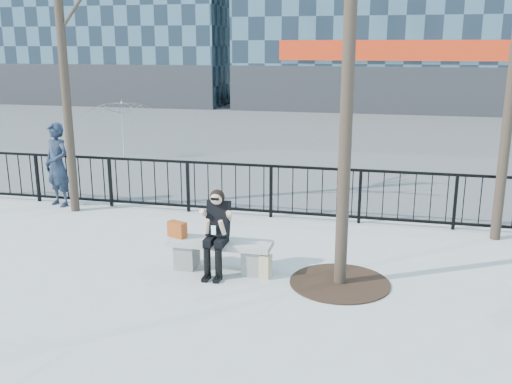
# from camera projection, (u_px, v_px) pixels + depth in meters

# --- Properties ---
(ground) EXTENTS (120.00, 120.00, 0.00)m
(ground) POSITION_uv_depth(u_px,v_px,m) (220.00, 270.00, 9.04)
(ground) COLOR #A2A29D
(ground) RESTS_ON ground
(street_surface) EXTENTS (60.00, 23.00, 0.01)m
(street_surface) POSITION_uv_depth(u_px,v_px,m) (326.00, 133.00, 23.18)
(street_surface) COLOR #474747
(street_surface) RESTS_ON ground
(railing) EXTENTS (14.00, 0.06, 1.10)m
(railing) POSITION_uv_depth(u_px,v_px,m) (262.00, 191.00, 11.73)
(railing) COLOR black
(railing) RESTS_ON ground
(tree_grate) EXTENTS (1.50, 1.50, 0.02)m
(tree_grate) POSITION_uv_depth(u_px,v_px,m) (340.00, 283.00, 8.52)
(tree_grate) COLOR black
(tree_grate) RESTS_ON ground
(bench_main) EXTENTS (1.65, 0.46, 0.49)m
(bench_main) POSITION_uv_depth(u_px,v_px,m) (220.00, 252.00, 8.97)
(bench_main) COLOR slate
(bench_main) RESTS_ON ground
(seated_woman) EXTENTS (0.50, 0.64, 1.34)m
(seated_woman) POSITION_uv_depth(u_px,v_px,m) (216.00, 233.00, 8.72)
(seated_woman) COLOR black
(seated_woman) RESTS_ON ground
(handbag) EXTENTS (0.34, 0.25, 0.25)m
(handbag) POSITION_uv_depth(u_px,v_px,m) (177.00, 229.00, 9.06)
(handbag) COLOR #9C4013
(handbag) RESTS_ON bench_main
(shopping_bag) EXTENTS (0.42, 0.24, 0.37)m
(shopping_bag) POSITION_uv_depth(u_px,v_px,m) (259.00, 265.00, 8.74)
(shopping_bag) COLOR beige
(shopping_bag) RESTS_ON ground
(standing_man) EXTENTS (0.78, 0.65, 1.84)m
(standing_man) POSITION_uv_depth(u_px,v_px,m) (57.00, 165.00, 12.46)
(standing_man) COLOR black
(standing_man) RESTS_ON ground
(vendor_umbrella) EXTENTS (2.47, 2.50, 1.87)m
(vendor_umbrella) POSITION_uv_depth(u_px,v_px,m) (122.00, 130.00, 17.42)
(vendor_umbrella) COLOR gold
(vendor_umbrella) RESTS_ON ground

